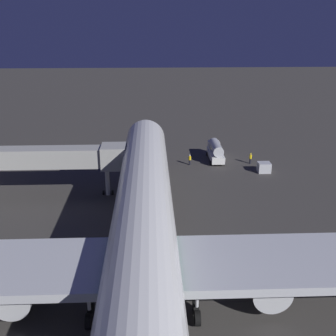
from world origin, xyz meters
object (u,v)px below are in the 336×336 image
(jet_bridge, at_px, (62,157))
(ground_crew_by_belt_loader, at_px, (190,159))
(airliner_at_gate, at_px, (142,256))
(traffic_cone_nose_port, at_px, (160,166))
(ground_crew_marshaller_fwd, at_px, (250,158))
(baggage_container_mid_row, at_px, (264,167))
(fuel_tanker, at_px, (216,150))
(traffic_cone_nose_starboard, at_px, (133,166))

(jet_bridge, bearing_deg, ground_crew_by_belt_loader, -147.16)
(jet_bridge, bearing_deg, airliner_at_gate, 114.32)
(jet_bridge, distance_m, traffic_cone_nose_port, 17.50)
(jet_bridge, bearing_deg, ground_crew_marshaller_fwd, -157.12)
(baggage_container_mid_row, bearing_deg, ground_crew_by_belt_loader, -18.73)
(traffic_cone_nose_port, bearing_deg, fuel_tanker, -160.98)
(ground_crew_marshaller_fwd, bearing_deg, traffic_cone_nose_port, 4.37)
(ground_crew_marshaller_fwd, distance_m, traffic_cone_nose_port, 14.74)
(jet_bridge, xyz_separation_m, traffic_cone_nose_port, (-12.99, -10.55, -5.11))
(fuel_tanker, relative_size, ground_crew_by_belt_loader, 3.73)
(airliner_at_gate, bearing_deg, traffic_cone_nose_port, -93.66)
(jet_bridge, height_order, ground_crew_marshaller_fwd, jet_bridge)
(baggage_container_mid_row, bearing_deg, jet_bridge, 14.92)
(airliner_at_gate, xyz_separation_m, jet_bridge, (10.79, -23.87, 0.14))
(jet_bridge, distance_m, fuel_tanker, 26.44)
(airliner_at_gate, xyz_separation_m, baggage_container_mid_row, (-18.08, -31.57, -4.48))
(baggage_container_mid_row, distance_m, ground_crew_marshaller_fwd, 4.17)
(jet_bridge, xyz_separation_m, traffic_cone_nose_starboard, (-8.59, -10.55, -5.11))
(fuel_tanker, bearing_deg, ground_crew_by_belt_loader, 26.93)
(airliner_at_gate, height_order, ground_crew_marshaller_fwd, airliner_at_gate)
(baggage_container_mid_row, xyz_separation_m, ground_crew_by_belt_loader, (11.12, -3.77, 0.20))
(ground_crew_by_belt_loader, height_order, traffic_cone_nose_starboard, ground_crew_by_belt_loader)
(ground_crew_marshaller_fwd, bearing_deg, jet_bridge, 22.88)
(traffic_cone_nose_starboard, bearing_deg, traffic_cone_nose_port, 180.00)
(baggage_container_mid_row, bearing_deg, traffic_cone_nose_port, -10.21)
(airliner_at_gate, distance_m, baggage_container_mid_row, 36.65)
(baggage_container_mid_row, bearing_deg, airliner_at_gate, 60.19)
(jet_bridge, height_order, ground_crew_by_belt_loader, jet_bridge)
(baggage_container_mid_row, height_order, traffic_cone_nose_port, baggage_container_mid_row)
(jet_bridge, xyz_separation_m, ground_crew_by_belt_loader, (-17.76, -11.46, -4.42))
(airliner_at_gate, relative_size, traffic_cone_nose_starboard, 129.03)
(fuel_tanker, relative_size, traffic_cone_nose_port, 11.87)
(baggage_container_mid_row, height_order, ground_crew_marshaller_fwd, ground_crew_marshaller_fwd)
(ground_crew_by_belt_loader, xyz_separation_m, traffic_cone_nose_port, (4.77, 0.91, -0.69))
(airliner_at_gate, distance_m, ground_crew_marshaller_fwd, 39.58)
(airliner_at_gate, relative_size, baggage_container_mid_row, 37.38)
(ground_crew_marshaller_fwd, bearing_deg, ground_crew_by_belt_loader, 1.25)
(jet_bridge, distance_m, baggage_container_mid_row, 30.23)
(jet_bridge, relative_size, fuel_tanker, 3.04)
(airliner_at_gate, height_order, ground_crew_by_belt_loader, airliner_at_gate)
(airliner_at_gate, relative_size, jet_bridge, 3.58)
(baggage_container_mid_row, xyz_separation_m, ground_crew_marshaller_fwd, (1.20, -3.98, 0.23))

